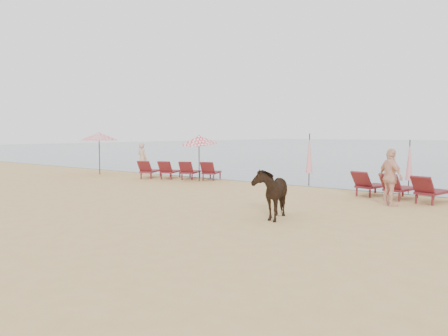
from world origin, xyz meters
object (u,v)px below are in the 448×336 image
object	(u,v)px
umbrella_closed_right	(409,160)
lounger_cluster_left	(179,170)
umbrella_open_left_b	(199,140)
beachgoer_right_b	(391,177)
umbrella_closed_left	(309,154)
lounger_cluster_right	(398,187)
umbrella_open_left_a	(99,136)
cow	(271,193)
beachgoer_left	(142,159)

from	to	relation	value
umbrella_closed_right	lounger_cluster_left	bearing A→B (deg)	-171.68
umbrella_open_left_b	beachgoer_right_b	world-z (taller)	umbrella_open_left_b
beachgoer_right_b	lounger_cluster_left	bearing A→B (deg)	26.63
umbrella_closed_right	beachgoer_right_b	size ratio (longest dim) A/B	1.13
umbrella_closed_left	umbrella_closed_right	bearing A→B (deg)	1.80
lounger_cluster_right	umbrella_open_left_a	xyz separation A→B (m)	(-16.16, -0.51, 1.70)
cow	beachgoer_left	size ratio (longest dim) A/B	0.93
umbrella_open_left_b	umbrella_closed_right	size ratio (longest dim) A/B	1.11
beachgoer_right_b	cow	bearing A→B (deg)	100.45
lounger_cluster_right	beachgoer_left	size ratio (longest dim) A/B	1.80
lounger_cluster_left	beachgoer_right_b	distance (m)	11.20
beachgoer_left	umbrella_open_left_a	bearing A→B (deg)	36.70
umbrella_closed_right	lounger_cluster_right	bearing A→B (deg)	-85.74
lounger_cluster_left	lounger_cluster_right	world-z (taller)	lounger_cluster_right
lounger_cluster_right	beachgoer_right_b	size ratio (longest dim) A/B	1.74
umbrella_open_left_b	umbrella_closed_right	xyz separation A→B (m)	(9.27, 1.66, -0.73)
umbrella_open_left_a	beachgoer_right_b	size ratio (longest dim) A/B	1.30
lounger_cluster_left	umbrella_open_left_b	distance (m)	2.11
umbrella_open_left_a	lounger_cluster_right	bearing A→B (deg)	6.92
lounger_cluster_left	umbrella_open_left_b	bearing A→B (deg)	-26.75
lounger_cluster_right	umbrella_closed_right	xyz separation A→B (m)	(-0.14, 1.92, 0.84)
umbrella_open_left_b	beachgoer_right_b	distance (m)	9.84
umbrella_closed_left	cow	xyz separation A→B (m)	(2.53, -7.40, -0.72)
lounger_cluster_right	beachgoer_left	world-z (taller)	beachgoer_left
lounger_cluster_left	umbrella_closed_right	bearing A→B (deg)	-14.59
lounger_cluster_left	umbrella_closed_left	bearing A→B (deg)	-10.51
lounger_cluster_right	cow	distance (m)	5.89
umbrella_closed_right	beachgoer_left	xyz separation A→B (m)	(-14.11, -0.95, -0.39)
umbrella_open_left_a	beachgoer_left	world-z (taller)	umbrella_open_left_a
umbrella_open_left_b	cow	distance (m)	9.72
umbrella_open_left_b	beachgoer_right_b	size ratio (longest dim) A/B	1.26
lounger_cluster_right	umbrella_closed_left	world-z (taller)	umbrella_closed_left
umbrella_open_left_a	umbrella_closed_left	world-z (taller)	umbrella_open_left_a
lounger_cluster_left	lounger_cluster_right	distance (m)	10.83
lounger_cluster_right	umbrella_open_left_b	distance (m)	9.55
lounger_cluster_left	umbrella_closed_right	distance (m)	10.83
cow	beachgoer_left	distance (m)	14.10
lounger_cluster_right	cow	bearing A→B (deg)	-95.16
umbrella_open_left_b	cow	bearing A→B (deg)	-56.23
umbrella_open_left_a	beachgoer_right_b	xyz separation A→B (m)	(16.35, -1.05, -1.22)
lounger_cluster_right	umbrella_closed_right	size ratio (longest dim) A/B	1.54
umbrella_closed_left	beachgoer_right_b	size ratio (longest dim) A/B	1.26
lounger_cluster_left	cow	world-z (taller)	cow
umbrella_open_left_b	beachgoer_left	world-z (taller)	umbrella_open_left_b
umbrella_open_left_b	umbrella_closed_left	world-z (taller)	umbrella_open_left_b
umbrella_closed_right	beachgoer_right_b	xyz separation A→B (m)	(0.34, -3.49, -0.36)
umbrella_open_left_a	beachgoer_left	distance (m)	2.72
lounger_cluster_left	umbrella_open_left_b	world-z (taller)	umbrella_open_left_b
umbrella_closed_left	beachgoer_left	xyz separation A→B (m)	(-9.94, -0.82, -0.53)
umbrella_closed_right	beachgoer_right_b	distance (m)	3.52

